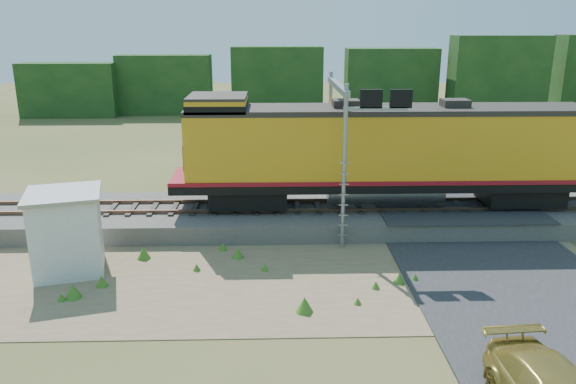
{
  "coord_description": "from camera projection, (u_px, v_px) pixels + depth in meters",
  "views": [
    {
      "loc": [
        -1.06,
        -17.51,
        8.53
      ],
      "look_at": [
        -0.49,
        3.0,
        2.4
      ],
      "focal_mm": 35.0,
      "sensor_mm": 36.0,
      "label": 1
    }
  ],
  "objects": [
    {
      "name": "ground",
      "position": [
        305.0,
        284.0,
        19.24
      ],
      "size": [
        140.0,
        140.0,
        0.0
      ],
      "primitive_type": "plane",
      "color": "#475123",
      "rests_on": "ground"
    },
    {
      "name": "ballast",
      "position": [
        297.0,
        216.0,
        24.87
      ],
      "size": [
        70.0,
        5.0,
        0.8
      ],
      "primitive_type": "cube",
      "color": "slate",
      "rests_on": "ground"
    },
    {
      "name": "rails",
      "position": [
        297.0,
        205.0,
        24.73
      ],
      "size": [
        70.0,
        1.54,
        0.16
      ],
      "color": "brown",
      "rests_on": "ballast"
    },
    {
      "name": "dirt_shoulder",
      "position": [
        247.0,
        278.0,
        19.66
      ],
      "size": [
        26.0,
        8.0,
        0.03
      ],
      "primitive_type": "cube",
      "color": "#8C7754",
      "rests_on": "ground"
    },
    {
      "name": "road",
      "position": [
        498.0,
        270.0,
        20.11
      ],
      "size": [
        7.0,
        66.0,
        0.86
      ],
      "color": "#38383A",
      "rests_on": "ground"
    },
    {
      "name": "tree_line_north",
      "position": [
        283.0,
        83.0,
        54.75
      ],
      "size": [
        130.0,
        3.0,
        6.5
      ],
      "color": "#173B15",
      "rests_on": "ground"
    },
    {
      "name": "weed_clumps",
      "position": [
        203.0,
        284.0,
        19.24
      ],
      "size": [
        15.0,
        6.2,
        0.56
      ],
      "primitive_type": null,
      "color": "#3F7421",
      "rests_on": "ground"
    },
    {
      "name": "locomotive",
      "position": [
        381.0,
        151.0,
        24.13
      ],
      "size": [
        18.48,
        2.82,
        4.77
      ],
      "color": "black",
      "rests_on": "rails"
    },
    {
      "name": "shed",
      "position": [
        67.0,
        232.0,
        19.83
      ],
      "size": [
        3.07,
        3.07,
        2.97
      ],
      "rotation": [
        0.0,
        0.0,
        0.26
      ],
      "color": "silver",
      "rests_on": "ground"
    },
    {
      "name": "signal_gantry",
      "position": [
        347.0,
        117.0,
        23.02
      ],
      "size": [
        2.56,
        6.2,
        6.46
      ],
      "color": "gray",
      "rests_on": "ground"
    }
  ]
}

